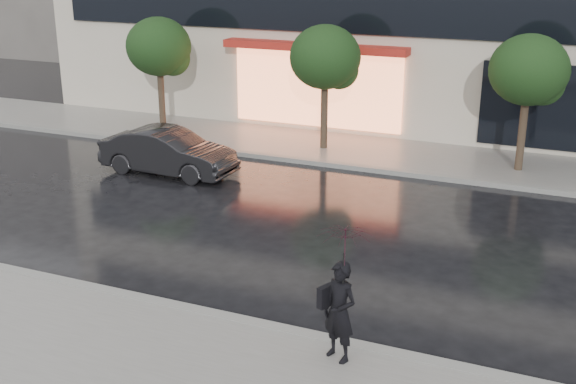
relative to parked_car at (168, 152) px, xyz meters
The scene contains 9 objects.
ground 8.70m from the parked_car, 43.74° to the right, with size 120.00×120.00×0.00m, color black.
sidewalk_far 7.60m from the parked_car, 34.13° to the left, with size 60.00×3.50×0.12m, color slate.
curb_near 9.42m from the parked_car, 48.15° to the right, with size 60.00×0.25×0.14m, color gray.
curb_far 6.77m from the parked_car, 21.74° to the left, with size 60.00×0.25×0.14m, color gray.
tree_far_west 5.34m from the parked_car, 123.52° to the left, with size 2.20×2.20×3.99m.
tree_mid_west 5.70m from the parked_car, 50.43° to the left, with size 2.20×2.20×3.99m.
tree_mid_east 10.41m from the parked_car, 23.36° to the left, with size 2.20×2.20×3.99m.
parked_car is the anchor object (origin of this frame).
pedestrian_with_umbrella 10.89m from the parked_car, 43.80° to the right, with size 1.10×1.11×2.25m.
Camera 1 is at (4.70, -10.92, 6.34)m, focal length 45.00 mm.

